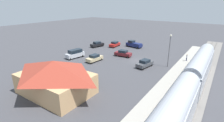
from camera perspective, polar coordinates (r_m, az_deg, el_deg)
name	(u,v)px	position (r m, az deg, el deg)	size (l,w,h in m)	color
ground_plane	(139,61)	(43.14, 8.99, 0.08)	(200.00, 200.00, 0.00)	#424247
railway_track	(201,73)	(39.72, 27.54, -3.45)	(4.80, 70.00, 0.30)	slate
platform	(181,68)	(40.21, 21.96, -2.30)	(3.20, 46.00, 0.30)	#A8A399
passenger_train	(189,86)	(25.91, 24.29, -7.72)	(2.93, 38.10, 4.98)	#ADB2BC
station_building	(55,77)	(28.14, -18.52, -4.94)	(11.97, 8.41, 5.43)	tan
pedestrian_on_platform	(187,57)	(45.11, 23.76, 1.21)	(0.36, 0.36, 1.71)	#23284C
sedan_black	(97,44)	(56.42, -4.99, 5.63)	(2.89, 4.81, 1.74)	black
pickup_navy	(134,44)	(56.10, 7.30, 5.63)	(5.66, 3.20, 2.14)	navy
sedan_charcoal	(145,63)	(38.88, 10.90, -0.78)	(2.57, 4.75, 1.74)	#47494F
sedan_red	(115,44)	(56.41, 0.91, 5.70)	(2.08, 4.59, 1.74)	red
sedan_tan	(95,58)	(42.16, -5.87, 1.02)	(2.20, 4.63, 1.74)	#C6B284
sedan_maroon	(123,53)	(45.96, 3.72, 2.60)	(4.66, 2.61, 1.74)	maroon
suv_silver	(75,54)	(45.71, -12.27, 2.45)	(2.80, 5.17, 2.22)	silver
light_pole_near_platform	(170,47)	(39.28, 18.71, 4.53)	(0.44, 0.44, 7.36)	#515156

